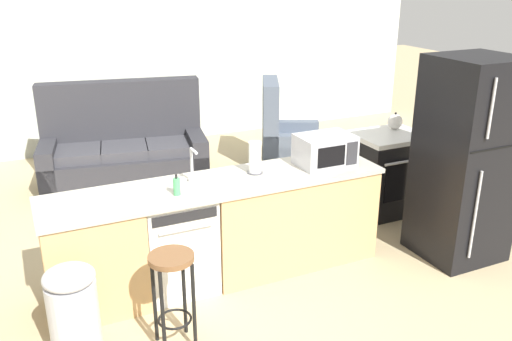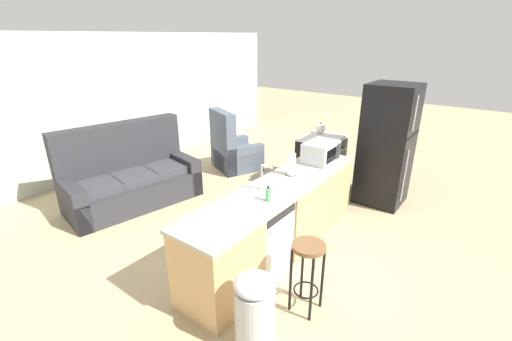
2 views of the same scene
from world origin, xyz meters
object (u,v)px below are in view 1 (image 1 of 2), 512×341
Objects in this scene: kettle at (395,122)px; couch at (124,152)px; soap_bottle at (177,186)px; refrigerator at (466,160)px; trash_bin at (74,314)px; paper_towel_roll at (255,158)px; armchair at (285,142)px; microwave at (325,150)px; bar_stool at (173,281)px; dishwasher at (176,242)px; stove_range at (386,172)px.

couch is (-2.64, 1.99, -0.59)m from kettle.
couch reaches higher than soap_bottle.
kettle is (0.17, 1.23, 0.04)m from refrigerator.
kettle is 3.96m from trash_bin.
couch reaches higher than paper_towel_roll.
microwave is at bearing -109.51° from armchair.
bar_stool is (-3.02, -1.44, -0.45)m from kettle.
soap_bottle is (-1.43, -0.12, -0.07)m from microwave.
paper_towel_roll is 2.09m from kettle.
dishwasher is 0.39× the size of couch.
paper_towel_roll is at bearing 161.36° from refrigerator.
trash_bin is at bearing -136.98° from armchair.
stove_range is 2.74m from soap_bottle.
microwave is at bearing -153.04° from kettle.
kettle is 0.17× the size of armchair.
stove_range is at bearing -79.12° from armchair.
trash_bin is (-0.92, -0.63, -0.04)m from dishwasher.
bar_stool is 0.69m from trash_bin.
bar_stool is (-1.68, -0.76, -0.50)m from microwave.
stove_range is at bearing 14.63° from paper_towel_roll.
dishwasher is 1.68× the size of microwave.
dishwasher reaches higher than trash_bin.
soap_bottle reaches higher than dishwasher.
dishwasher is at bearing -168.09° from stove_range.
microwave is at bearing -6.06° from paper_towel_roll.
refrigerator is 4.09m from couch.
refrigerator is 3.77× the size of microwave.
kettle is at bearing -37.05° from couch.
couch is at bearing 139.32° from stove_range.
bar_stool is (-2.85, -1.31, 0.08)m from stove_range.
refrigerator is 2.55× the size of trash_bin.
trash_bin is (-0.91, -0.51, -0.59)m from soap_bottle.
microwave is 1.50m from kettle.
paper_towel_roll is at bearing 39.10° from bar_stool.
couch reaches higher than armchair.
soap_bottle is at bearing -175.29° from microwave.
paper_towel_roll reaches higher than dishwasher.
refrigerator is 1.24m from kettle.
microwave is 0.23× the size of couch.
soap_bottle is (-0.77, -0.19, -0.07)m from paper_towel_roll.
kettle is at bearing 26.96° from microwave.
couch reaches higher than kettle.
kettle is 3.36m from couch.
armchair is at bearing 47.30° from soap_bottle.
dishwasher is 2.71m from refrigerator.
paper_towel_roll reaches higher than bar_stool.
armchair is at bearing 100.88° from stove_range.
refrigerator is at bearing -9.39° from soap_bottle.
kettle is at bearing 13.78° from dishwasher.
soap_bottle is (-2.60, 0.43, 0.03)m from refrigerator.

